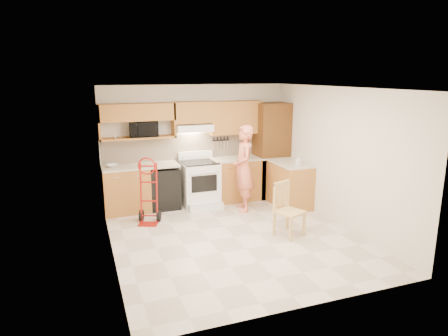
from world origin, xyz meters
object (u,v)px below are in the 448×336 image
microwave (143,129)px  dining_chair (290,210)px  hand_truck (148,194)px  range (201,180)px  person (244,168)px

microwave → dining_chair: (2.04, -2.35, -1.18)m
hand_truck → dining_chair: 2.58m
range → hand_truck: size_ratio=0.98×
microwave → dining_chair: size_ratio=0.60×
range → person: 0.99m
range → dining_chair: 2.29m
person → dining_chair: (0.22, -1.49, -0.41)m
microwave → person: bearing=-20.7°
microwave → range: (1.09, -0.27, -1.09)m
range → hand_truck: bearing=-151.1°
microwave → person: 2.16m
person → dining_chair: bearing=19.2°
range → dining_chair: range is taller
range → microwave: bearing=166.0°
range → hand_truck: (-1.21, -0.67, 0.01)m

